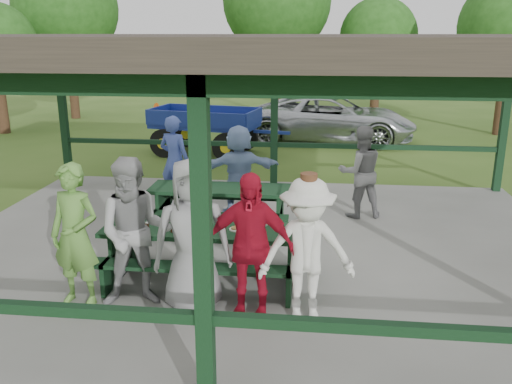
# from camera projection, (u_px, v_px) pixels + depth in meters

# --- Properties ---
(ground) EXTENTS (90.00, 90.00, 0.00)m
(ground) POSITION_uv_depth(u_px,v_px,m) (255.00, 254.00, 8.58)
(ground) COLOR #37571B
(ground) RESTS_ON ground
(concrete_slab) EXTENTS (10.00, 8.00, 0.10)m
(concrete_slab) POSITION_uv_depth(u_px,v_px,m) (255.00, 251.00, 8.57)
(concrete_slab) COLOR slate
(concrete_slab) RESTS_ON ground
(pavilion_structure) EXTENTS (10.60, 8.60, 3.24)m
(pavilion_structure) POSITION_uv_depth(u_px,v_px,m) (254.00, 47.00, 7.68)
(pavilion_structure) COLOR black
(pavilion_structure) RESTS_ON concrete_slab
(picnic_table_near) EXTENTS (2.72, 1.39, 0.75)m
(picnic_table_near) POSITION_uv_depth(u_px,v_px,m) (204.00, 247.00, 7.33)
(picnic_table_near) COLOR black
(picnic_table_near) RESTS_ON concrete_slab
(picnic_table_far) EXTENTS (2.39, 1.39, 0.75)m
(picnic_table_far) POSITION_uv_depth(u_px,v_px,m) (221.00, 203.00, 9.25)
(picnic_table_far) COLOR black
(picnic_table_far) RESTS_ON concrete_slab
(table_setting) EXTENTS (2.35, 0.45, 0.10)m
(table_setting) POSITION_uv_depth(u_px,v_px,m) (215.00, 226.00, 7.24)
(table_setting) COLOR white
(table_setting) RESTS_ON picnic_table_near
(contestant_green) EXTENTS (0.73, 0.55, 1.80)m
(contestant_green) POSITION_uv_depth(u_px,v_px,m) (75.00, 236.00, 6.58)
(contestant_green) COLOR #5B9139
(contestant_green) RESTS_ON concrete_slab
(contestant_grey_left) EXTENTS (1.05, 0.91, 1.88)m
(contestant_grey_left) POSITION_uv_depth(u_px,v_px,m) (135.00, 233.00, 6.56)
(contestant_grey_left) COLOR #979799
(contestant_grey_left) RESTS_ON concrete_slab
(contestant_grey_mid) EXTENTS (1.06, 0.85, 1.89)m
(contestant_grey_mid) POSITION_uv_depth(u_px,v_px,m) (192.00, 237.00, 6.39)
(contestant_grey_mid) COLOR gray
(contestant_grey_mid) RESTS_ON concrete_slab
(contestant_red) EXTENTS (1.07, 0.51, 1.78)m
(contestant_red) POSITION_uv_depth(u_px,v_px,m) (249.00, 246.00, 6.27)
(contestant_red) COLOR #AC1026
(contestant_red) RESTS_ON concrete_slab
(contestant_white_fedora) EXTENTS (1.20, 0.80, 1.79)m
(contestant_white_fedora) POSITION_uv_depth(u_px,v_px,m) (307.00, 251.00, 6.20)
(contestant_white_fedora) COLOR silver
(contestant_white_fedora) RESTS_ON concrete_slab
(spectator_lblue) EXTENTS (1.64, 0.91, 1.68)m
(spectator_lblue) POSITION_uv_depth(u_px,v_px,m) (239.00, 170.00, 9.96)
(spectator_lblue) COLOR #86A1CF
(spectator_lblue) RESTS_ON concrete_slab
(spectator_blue) EXTENTS (0.75, 0.61, 1.76)m
(spectator_blue) POSITION_uv_depth(u_px,v_px,m) (175.00, 160.00, 10.54)
(spectator_blue) COLOR #4053A7
(spectator_blue) RESTS_ON concrete_slab
(spectator_grey) EXTENTS (0.94, 0.81, 1.68)m
(spectator_grey) POSITION_uv_depth(u_px,v_px,m) (360.00, 172.00, 9.81)
(spectator_grey) COLOR gray
(spectator_grey) RESTS_ON concrete_slab
(pickup_truck) EXTENTS (5.52, 3.01, 1.47)m
(pickup_truck) POSITION_uv_depth(u_px,v_px,m) (331.00, 119.00, 17.27)
(pickup_truck) COLOR silver
(pickup_truck) RESTS_ON ground
(farm_trailer) EXTENTS (4.07, 2.23, 1.41)m
(farm_trailer) POSITION_uv_depth(u_px,v_px,m) (205.00, 130.00, 15.51)
(farm_trailer) COLOR navy
(farm_trailer) RESTS_ON ground
(tree_far_left) EXTENTS (4.01, 4.01, 6.27)m
(tree_far_left) POSITION_uv_depth(u_px,v_px,m) (66.00, 9.00, 21.01)
(tree_far_left) COLOR #321D14
(tree_far_left) RESTS_ON ground
(tree_left) EXTENTS (4.33, 4.33, 6.76)m
(tree_left) POSITION_uv_depth(u_px,v_px,m) (277.00, 1.00, 21.56)
(tree_left) COLOR #321D14
(tree_left) RESTS_ON ground
(tree_mid) EXTENTS (3.03, 3.03, 4.73)m
(tree_mid) POSITION_uv_depth(u_px,v_px,m) (378.00, 37.00, 21.23)
(tree_mid) COLOR #321D14
(tree_mid) RESTS_ON ground
(tree_right) EXTENTS (3.36, 3.36, 5.25)m
(tree_right) POSITION_uv_depth(u_px,v_px,m) (511.00, 27.00, 17.65)
(tree_right) COLOR #321D14
(tree_right) RESTS_ON ground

